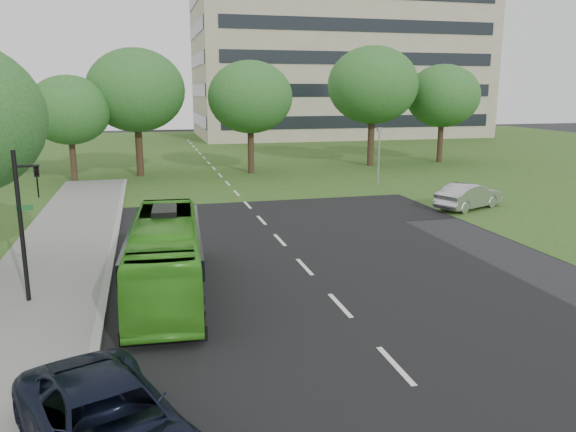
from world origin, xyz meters
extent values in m
plane|color=black|center=(0.00, 0.00, 0.00)|extent=(160.00, 160.00, 0.00)
cube|color=black|center=(0.00, 20.00, 0.01)|extent=(14.00, 120.00, 0.01)
cube|color=black|center=(0.00, 14.00, 0.01)|extent=(80.00, 12.00, 0.01)
cube|color=silver|center=(0.00, 15.00, 0.02)|extent=(0.15, 90.00, 0.01)
cube|color=gray|center=(-7.10, -5.00, 0.07)|extent=(0.25, 60.00, 0.15)
cube|color=#2C501A|center=(0.00, 45.00, 0.01)|extent=(120.00, 60.00, 0.01)
cube|color=tan|center=(22.00, 62.00, 12.50)|extent=(40.00, 20.00, 25.00)
cube|color=black|center=(22.00, 51.95, 12.50)|extent=(36.80, 0.10, 23.00)
cube|color=black|center=(1.95, 62.00, 12.50)|extent=(0.10, 18.40, 23.00)
cylinder|color=black|center=(-10.61, 25.21, 1.44)|extent=(0.43, 0.43, 2.87)
ellipsoid|color=#1C5624|center=(-10.61, 25.21, 5.15)|extent=(5.70, 5.70, 4.84)
cylinder|color=black|center=(-6.01, 27.32, 1.78)|extent=(0.54, 0.54, 3.57)
ellipsoid|color=#1C5624|center=(-6.01, 27.32, 6.50)|extent=(7.34, 7.34, 6.24)
cylinder|color=black|center=(2.60, 26.72, 1.67)|extent=(0.50, 0.50, 3.34)
ellipsoid|color=#1C5624|center=(2.60, 26.72, 5.99)|extent=(6.63, 6.63, 5.63)
cylinder|color=black|center=(13.63, 28.59, 1.92)|extent=(0.58, 0.58, 3.85)
ellipsoid|color=#1C5624|center=(13.63, 28.59, 6.94)|extent=(7.73, 7.73, 6.57)
cylinder|color=black|center=(20.82, 29.40, 1.68)|extent=(0.51, 0.51, 3.36)
ellipsoid|color=#1C5624|center=(20.82, 29.40, 6.01)|extent=(6.62, 6.62, 5.62)
imported|color=green|center=(-5.12, 0.55, 1.24)|extent=(2.66, 9.04, 2.49)
imported|color=#ADACB2|center=(11.84, 10.00, 0.73)|extent=(4.66, 3.21, 1.45)
imported|color=black|center=(-6.50, -8.00, 0.72)|extent=(4.09, 5.68, 1.44)
cylinder|color=black|center=(-9.33, 0.49, 2.40)|extent=(0.13, 0.13, 4.80)
cylinder|color=black|center=(-9.00, 0.49, 4.32)|extent=(0.67, 0.08, 0.08)
imported|color=black|center=(-8.76, 0.49, 3.84)|extent=(0.20, 0.22, 0.96)
cube|color=#195926|center=(-9.19, 0.49, 3.07)|extent=(0.48, 0.04, 0.17)
cylinder|color=gray|center=(10.00, 18.42, 1.89)|extent=(0.11, 0.11, 3.79)
cube|color=gray|center=(10.00, 18.42, 3.88)|extent=(0.34, 0.30, 0.28)
camera|label=1|loc=(-5.59, -17.40, 6.51)|focal=35.00mm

